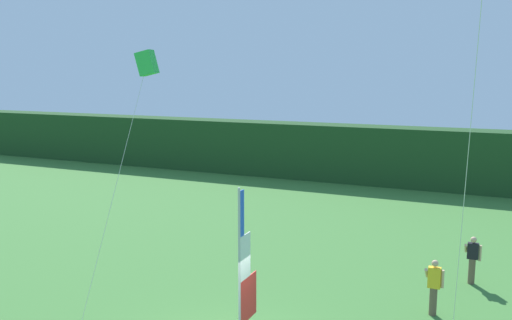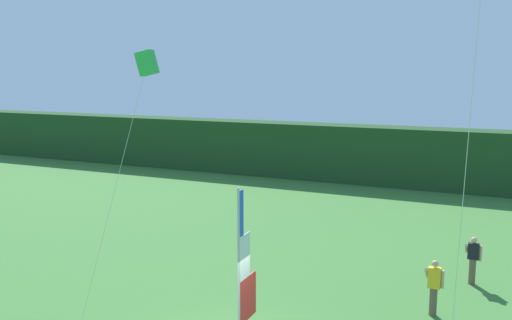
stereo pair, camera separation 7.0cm
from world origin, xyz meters
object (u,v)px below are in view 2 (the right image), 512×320
object	(u,v)px
person_mid_field	(434,286)
person_far_left	(473,259)
banner_flag	(244,274)
kite_green_box_0	(147,64)

from	to	relation	value
person_mid_field	person_far_left	world-z (taller)	person_mid_field
person_mid_field	person_far_left	xyz separation A→B (m)	(0.91, 3.07, -0.02)
banner_flag	person_mid_field	size ratio (longest dim) A/B	2.58
person_mid_field	kite_green_box_0	world-z (taller)	kite_green_box_0
banner_flag	kite_green_box_0	bearing A→B (deg)	155.67
kite_green_box_0	banner_flag	bearing A→B (deg)	-24.33
person_mid_field	kite_green_box_0	distance (m)	10.72
person_mid_field	kite_green_box_0	bearing A→B (deg)	-163.77
person_far_left	kite_green_box_0	bearing A→B (deg)	-149.10
person_mid_field	person_far_left	distance (m)	3.20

